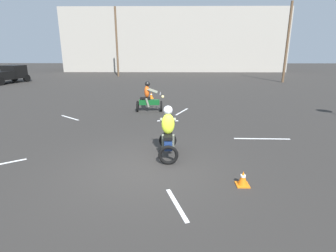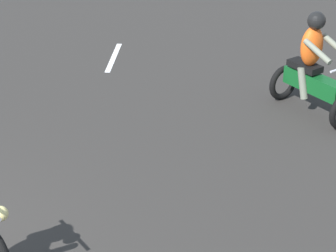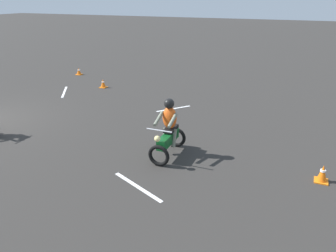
{
  "view_description": "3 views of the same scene",
  "coord_description": "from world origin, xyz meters",
  "px_view_note": "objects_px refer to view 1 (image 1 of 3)",
  "views": [
    {
      "loc": [
        0.81,
        -6.8,
        3.28
      ],
      "look_at": [
        0.7,
        0.99,
        1.0
      ],
      "focal_mm": 28.0,
      "sensor_mm": 36.0,
      "label": 1
    },
    {
      "loc": [
        6.16,
        0.1,
        4.65
      ],
      "look_at": [
        0.15,
        4.11,
        0.9
      ],
      "focal_mm": 70.0,
      "sensor_mm": 36.0,
      "label": 2
    },
    {
      "loc": [
        7.21,
        10.53,
        4.22
      ],
      "look_at": [
        -0.41,
        7.23,
        0.9
      ],
      "focal_mm": 35.0,
      "sensor_mm": 36.0,
      "label": 3
    }
  ],
  "objects_px": {
    "motorcycle_rider_background": "(149,98)",
    "traffic_cone_near_right": "(243,179)",
    "traffic_cone_mid_center": "(151,95)",
    "utility_pole_near": "(287,43)",
    "utility_pole_far": "(117,43)",
    "pickup_truck": "(7,74)",
    "motorcycle_rider_foreground": "(168,135)"
  },
  "relations": [
    {
      "from": "traffic_cone_mid_center",
      "to": "motorcycle_rider_background",
      "type": "bearing_deg",
      "value": -87.54
    },
    {
      "from": "traffic_cone_near_right",
      "to": "traffic_cone_mid_center",
      "type": "xyz_separation_m",
      "value": [
        -3.21,
        12.09,
        0.03
      ]
    },
    {
      "from": "utility_pole_near",
      "to": "utility_pole_far",
      "type": "distance_m",
      "value": 19.26
    },
    {
      "from": "traffic_cone_near_right",
      "to": "utility_pole_near",
      "type": "distance_m",
      "value": 24.04
    },
    {
      "from": "motorcycle_rider_foreground",
      "to": "utility_pole_far",
      "type": "xyz_separation_m",
      "value": [
        -6.66,
        25.8,
        3.37
      ]
    },
    {
      "from": "traffic_cone_near_right",
      "to": "pickup_truck",
      "type": "bearing_deg",
      "value": 131.8
    },
    {
      "from": "utility_pole_near",
      "to": "utility_pole_far",
      "type": "bearing_deg",
      "value": 161.94
    },
    {
      "from": "motorcycle_rider_background",
      "to": "traffic_cone_mid_center",
      "type": "xyz_separation_m",
      "value": [
        -0.17,
        3.98,
        -0.51
      ]
    },
    {
      "from": "motorcycle_rider_background",
      "to": "traffic_cone_near_right",
      "type": "relative_size",
      "value": 4.33
    },
    {
      "from": "traffic_cone_near_right",
      "to": "utility_pole_far",
      "type": "bearing_deg",
      "value": 107.21
    },
    {
      "from": "motorcycle_rider_foreground",
      "to": "motorcycle_rider_background",
      "type": "bearing_deg",
      "value": 98.78
    },
    {
      "from": "traffic_cone_mid_center",
      "to": "utility_pole_near",
      "type": "height_order",
      "value": "utility_pole_near"
    },
    {
      "from": "motorcycle_rider_background",
      "to": "utility_pole_near",
      "type": "bearing_deg",
      "value": 135.2
    },
    {
      "from": "pickup_truck",
      "to": "traffic_cone_mid_center",
      "type": "distance_m",
      "value": 17.35
    },
    {
      "from": "traffic_cone_near_right",
      "to": "motorcycle_rider_background",
      "type": "bearing_deg",
      "value": 110.55
    },
    {
      "from": "traffic_cone_near_right",
      "to": "traffic_cone_mid_center",
      "type": "height_order",
      "value": "traffic_cone_mid_center"
    },
    {
      "from": "motorcycle_rider_background",
      "to": "traffic_cone_near_right",
      "type": "bearing_deg",
      "value": 19.09
    },
    {
      "from": "motorcycle_rider_foreground",
      "to": "traffic_cone_mid_center",
      "type": "relative_size",
      "value": 3.76
    },
    {
      "from": "motorcycle_rider_background",
      "to": "pickup_truck",
      "type": "distance_m",
      "value": 19.72
    },
    {
      "from": "traffic_cone_near_right",
      "to": "utility_pole_near",
      "type": "relative_size",
      "value": 0.05
    },
    {
      "from": "motorcycle_rider_foreground",
      "to": "traffic_cone_near_right",
      "type": "distance_m",
      "value": 2.69
    },
    {
      "from": "utility_pole_near",
      "to": "traffic_cone_near_right",
      "type": "bearing_deg",
      "value": -114.23
    },
    {
      "from": "pickup_truck",
      "to": "utility_pole_far",
      "type": "bearing_deg",
      "value": 53.05
    },
    {
      "from": "traffic_cone_mid_center",
      "to": "utility_pole_far",
      "type": "height_order",
      "value": "utility_pole_far"
    },
    {
      "from": "motorcycle_rider_foreground",
      "to": "traffic_cone_mid_center",
      "type": "bearing_deg",
      "value": 95.77
    },
    {
      "from": "motorcycle_rider_foreground",
      "to": "traffic_cone_near_right",
      "type": "relative_size",
      "value": 4.33
    },
    {
      "from": "traffic_cone_mid_center",
      "to": "utility_pole_far",
      "type": "xyz_separation_m",
      "value": [
        -5.35,
        15.54,
        3.88
      ]
    },
    {
      "from": "traffic_cone_near_right",
      "to": "traffic_cone_mid_center",
      "type": "distance_m",
      "value": 12.51
    },
    {
      "from": "pickup_truck",
      "to": "traffic_cone_near_right",
      "type": "height_order",
      "value": "pickup_truck"
    },
    {
      "from": "motorcycle_rider_background",
      "to": "pickup_truck",
      "type": "relative_size",
      "value": 0.37
    },
    {
      "from": "traffic_cone_near_right",
      "to": "utility_pole_far",
      "type": "relative_size",
      "value": 0.05
    },
    {
      "from": "pickup_truck",
      "to": "traffic_cone_near_right",
      "type": "distance_m",
      "value": 27.55
    }
  ]
}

